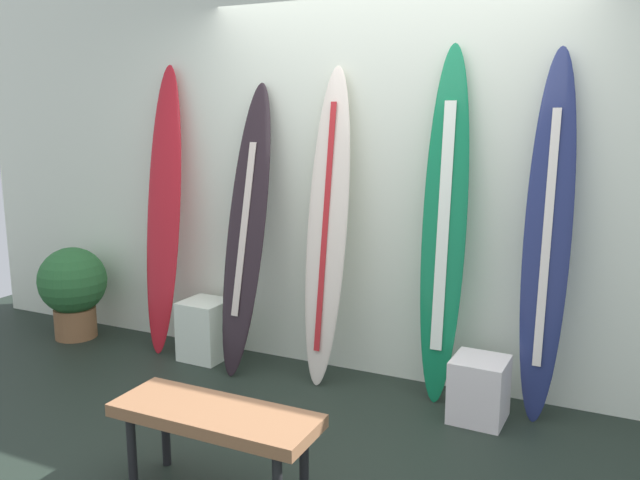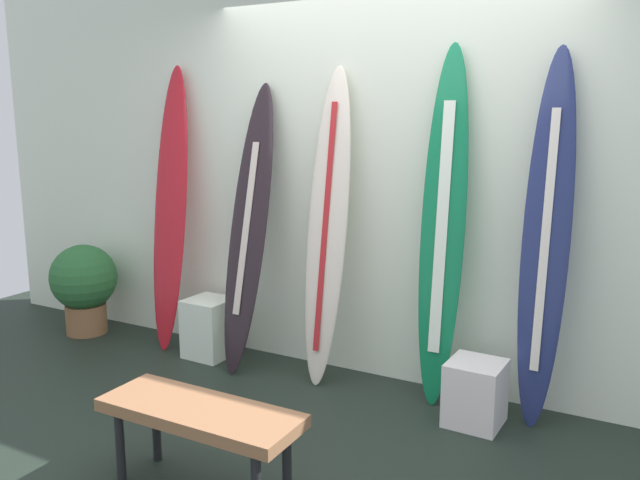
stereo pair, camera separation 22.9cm
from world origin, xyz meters
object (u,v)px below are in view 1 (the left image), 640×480
surfboard_navy (547,239)px  display_block_left (479,389)px  surfboard_crimson (164,213)px  surfboard_emerald (444,230)px  surfboard_ivory (327,229)px  bench (215,421)px  display_block_center (205,330)px  surfboard_charcoal (246,231)px  potted_plant (73,287)px

surfboard_navy → display_block_left: size_ratio=5.72×
surfboard_crimson → surfboard_emerald: (2.09, 0.04, 0.02)m
surfboard_ivory → bench: size_ratio=2.11×
surfboard_crimson → surfboard_navy: (2.69, 0.03, 0.02)m
display_block_left → display_block_center: (-2.02, 0.12, 0.03)m
display_block_center → surfboard_emerald: bearing=3.2°
display_block_center → bench: bearing=-53.1°
surfboard_emerald → surfboard_navy: surfboard_emerald is taller
surfboard_charcoal → bench: 1.70m
surfboard_navy → bench: size_ratio=2.17×
surfboard_ivory → surfboard_emerald: 0.76m
surfboard_charcoal → display_block_center: 0.85m
surfboard_navy → potted_plant: 3.59m
bench → surfboard_navy: bearing=50.9°
surfboard_navy → potted_plant: bearing=-177.4°
surfboard_ivory → display_block_left: bearing=-9.3°
surfboard_ivory → display_block_center: 1.25m
surfboard_crimson → bench: (1.45, -1.49, -0.67)m
display_block_center → surfboard_charcoal: bearing=-1.2°
display_block_left → surfboard_navy: bearing=34.9°
surfboard_crimson → display_block_left: surfboard_crimson is taller
display_block_center → potted_plant: 1.23m
display_block_left → surfboard_charcoal: bearing=176.0°
potted_plant → bench: (2.29, -1.37, -0.04)m
display_block_left → potted_plant: bearing=179.1°
bench → display_block_left: bearing=54.5°
surfboard_emerald → surfboard_crimson: bearing=-178.8°
surfboard_charcoal → surfboard_ivory: surfboard_ivory is taller
bench → surfboard_charcoal: bearing=116.3°
potted_plant → surfboard_navy: bearing=2.6°
surfboard_charcoal → surfboard_ivory: (0.58, 0.06, 0.05)m
potted_plant → surfboard_charcoal: bearing=2.3°
surfboard_emerald → bench: size_ratio=2.21×
surfboard_crimson → surfboard_ivory: size_ratio=1.02×
surfboard_ivory → bench: bearing=-85.3°
display_block_center → potted_plant: bearing=-176.6°
surfboard_emerald → display_block_left: surfboard_emerald is taller
surfboard_crimson → surfboard_navy: size_ratio=0.99×
bench → display_block_center: bearing=126.9°
surfboard_emerald → display_block_left: bearing=-36.1°
display_block_center → surfboard_ivory: bearing=3.0°
surfboard_ivory → surfboard_emerald: surfboard_emerald is taller
surfboard_charcoal → display_block_left: surfboard_charcoal is taller
potted_plant → bench: 2.67m
surfboard_ivory → potted_plant: surfboard_ivory is taller
surfboard_charcoal → surfboard_navy: bearing=2.7°
surfboard_ivory → surfboard_navy: surfboard_navy is taller
display_block_center → surfboard_navy: bearing=2.1°
potted_plant → surfboard_ivory: bearing=3.2°
potted_plant → display_block_left: bearing=-0.9°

